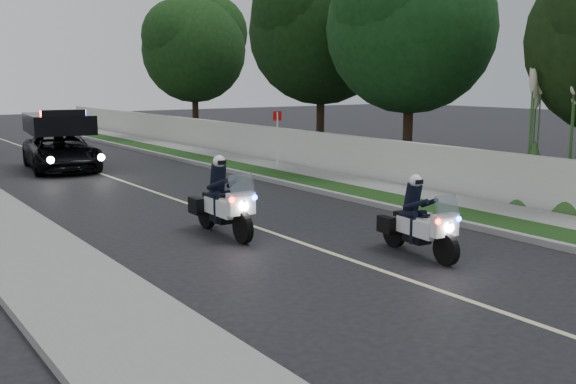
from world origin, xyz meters
The scene contains 15 objects.
ground centered at (0.00, 0.00, 0.00)m, with size 120.00×120.00×0.00m, color black.
curb_right centered at (4.10, 10.00, 0.07)m, with size 0.20×60.00×0.15m, color gray.
grass_verge centered at (4.80, 10.00, 0.08)m, with size 1.20×60.00×0.16m, color #193814.
sidewalk_right centered at (6.10, 10.00, 0.08)m, with size 1.40×60.00×0.16m, color gray.
property_wall centered at (7.10, 10.00, 0.75)m, with size 0.22×60.00×1.50m, color beige.
curb_left centered at (-4.10, 10.00, 0.07)m, with size 0.20×60.00×0.15m, color gray.
lane_marking centered at (0.00, 10.00, 0.00)m, with size 0.12×50.00×0.01m, color #BFB78C.
police_moto_left centered at (-1.02, 3.31, 0.00)m, with size 0.75×2.14×1.82m, color silver, non-canonical shape.
police_moto_right centered at (1.33, -0.44, 0.00)m, with size 0.67×1.92×1.64m, color silver, non-canonical shape.
police_suv centered at (-0.87, 16.40, 0.00)m, with size 2.41×5.21×2.53m, color black.
sign_post centered at (6.00, 11.58, 0.00)m, with size 0.37×0.37×2.34m, color red, non-canonical shape.
pampas_mid centered at (7.60, 1.35, 0.00)m, with size 1.43×1.43×4.09m, color #BCAD91, non-canonical shape.
tree_right_b centered at (9.59, 8.17, 0.00)m, with size 6.18×6.18×10.30m, color #164317, non-canonical shape.
tree_right_c centered at (10.29, 14.45, 0.00)m, with size 6.48×6.48×10.80m, color black, non-canonical shape.
tree_right_d centered at (9.42, 25.26, 0.00)m, with size 5.94×5.94×9.91m, color #193F15, non-canonical shape.
Camera 1 is at (-8.11, -9.47, 3.50)m, focal length 41.00 mm.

